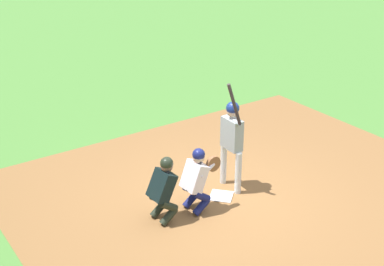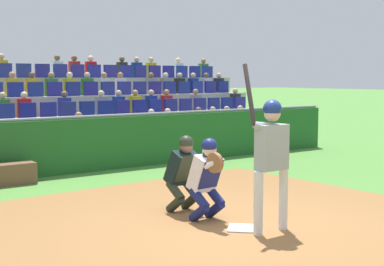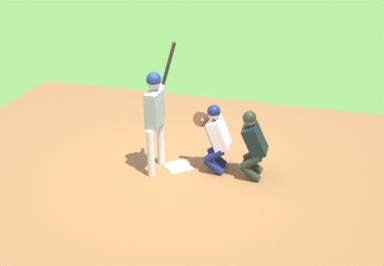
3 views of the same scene
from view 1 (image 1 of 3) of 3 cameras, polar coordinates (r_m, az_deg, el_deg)
ground_plane at (r=10.82m, az=3.12°, el=-6.75°), size 160.00×160.00×0.00m
infield_dirt_patch at (r=11.08m, az=5.26°, el=-6.01°), size 7.79×9.27×0.01m
home_plate_marker at (r=10.81m, az=3.12°, el=-6.68°), size 0.62×0.62×0.02m
batter_at_plate at (r=10.59m, az=4.25°, el=-0.23°), size 0.65×0.47×2.38m
catcher_crouching at (r=10.03m, az=0.55°, el=-4.64°), size 0.49×0.74×1.30m
home_plate_umpire at (r=9.77m, az=-3.02°, el=-5.69°), size 0.49×0.50×1.28m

